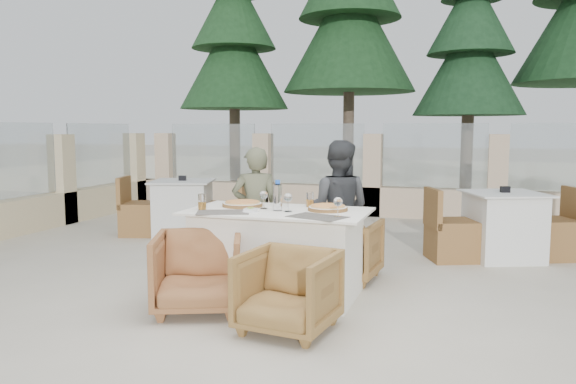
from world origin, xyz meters
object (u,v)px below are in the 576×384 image
(olive_dish, at_px, (251,210))
(diner_left, at_px, (256,212))
(pizza_right, at_px, (328,208))
(bg_table_a, at_px, (183,208))
(beer_glass_right, at_px, (310,200))
(armchair_far_left, at_px, (266,244))
(armchair_far_right, at_px, (345,249))
(wine_glass_near, at_px, (288,201))
(bg_table_b, at_px, (503,226))
(beer_glass_left, at_px, (202,202))
(water_bottle, at_px, (278,195))
(armchair_near_right, at_px, (288,291))
(dining_table, at_px, (278,253))
(wine_glass_corner, at_px, (338,206))
(armchair_near_left, at_px, (198,272))
(diner_right, at_px, (338,209))
(pizza_left, at_px, (242,204))
(wine_glass_centre, at_px, (264,199))

(olive_dish, bearing_deg, diner_left, 108.23)
(pizza_right, relative_size, bg_table_a, 0.21)
(pizza_right, relative_size, beer_glass_right, 2.58)
(armchair_far_left, height_order, armchair_far_right, armchair_far_right)
(wine_glass_near, bearing_deg, armchair_far_right, 65.96)
(bg_table_b, bearing_deg, beer_glass_left, -161.17)
(water_bottle, bearing_deg, armchair_far_right, 58.27)
(armchair_near_right, xyz_separation_m, bg_table_a, (-2.55, 3.12, 0.08))
(water_bottle, height_order, wine_glass_near, water_bottle)
(beer_glass_left, xyz_separation_m, olive_dish, (0.46, 0.00, -0.05))
(dining_table, relative_size, armchair_far_left, 2.48)
(armchair_far_right, bearing_deg, bg_table_a, -25.73)
(wine_glass_corner, relative_size, diner_left, 0.14)
(armchair_near_left, bearing_deg, beer_glass_left, 89.83)
(pizza_right, xyz_separation_m, water_bottle, (-0.42, -0.14, 0.11))
(pizza_right, height_order, olive_dish, pizza_right)
(bg_table_b, bearing_deg, armchair_far_left, -172.45)
(dining_table, xyz_separation_m, bg_table_a, (-2.18, 2.27, 0.00))
(dining_table, height_order, armchair_near_right, dining_table)
(wine_glass_near, distance_m, beer_glass_left, 0.78)
(armchair_far_left, distance_m, diner_right, 0.86)
(diner_left, bearing_deg, olive_dish, 86.04)
(dining_table, distance_m, water_bottle, 0.52)
(armchair_near_right, relative_size, bg_table_a, 0.41)
(diner_right, bearing_deg, wine_glass_near, 71.73)
(armchair_far_right, bearing_deg, wine_glass_near, 70.70)
(beer_glass_left, xyz_separation_m, armchair_near_right, (1.02, -0.66, -0.54))
(diner_right, height_order, bg_table_a, diner_right)
(wine_glass_near, relative_size, diner_right, 0.13)
(pizza_left, relative_size, wine_glass_near, 2.04)
(beer_glass_left, bearing_deg, dining_table, 16.02)
(wine_glass_centre, relative_size, bg_table_a, 0.11)
(armchair_far_left, bearing_deg, beer_glass_left, 87.11)
(pizza_left, relative_size, diner_right, 0.27)
(armchair_near_left, xyz_separation_m, bg_table_a, (-1.71, 2.90, 0.06))
(beer_glass_right, xyz_separation_m, diner_right, (0.16, 0.47, -0.15))
(wine_glass_near, xyz_separation_m, bg_table_a, (-2.30, 2.33, -0.48))
(water_bottle, height_order, olive_dish, water_bottle)
(wine_glass_centre, xyz_separation_m, wine_glass_corner, (0.74, -0.26, 0.00))
(beer_glass_right, relative_size, bg_table_a, 0.08)
(bg_table_b, bearing_deg, armchair_near_right, -140.97)
(wine_glass_corner, xyz_separation_m, bg_table_a, (-2.78, 2.48, -0.48))
(armchair_far_right, relative_size, armchair_near_left, 0.93)
(armchair_far_left, xyz_separation_m, diner_right, (0.76, 0.01, 0.40))
(beer_glass_left, bearing_deg, olive_dish, 0.61)
(bg_table_a, bearing_deg, armchair_near_right, -66.98)
(beer_glass_left, relative_size, bg_table_a, 0.09)
(wine_glass_centre, height_order, beer_glass_left, wine_glass_centre)
(armchair_near_right, distance_m, bg_table_b, 3.37)
(armchair_far_right, height_order, bg_table_b, bg_table_b)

